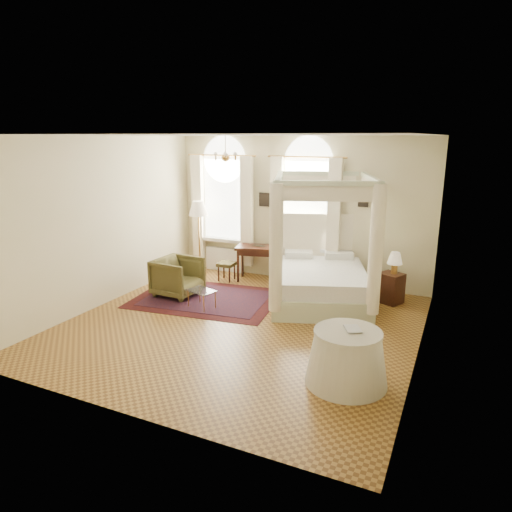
{
  "coord_description": "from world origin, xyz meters",
  "views": [
    {
      "loc": [
        3.44,
        -6.76,
        3.27
      ],
      "look_at": [
        0.12,
        0.4,
        1.2
      ],
      "focal_mm": 32.0,
      "sensor_mm": 36.0,
      "label": 1
    }
  ],
  "objects": [
    {
      "name": "writing_desk",
      "position": [
        -0.76,
        2.55,
        0.7
      ],
      "size": [
        1.2,
        0.81,
        0.82
      ],
      "color": "#3C1C10",
      "rests_on": "ground"
    },
    {
      "name": "ground",
      "position": [
        0.0,
        0.0,
        0.0
      ],
      "size": [
        6.0,
        6.0,
        0.0
      ],
      "primitive_type": "plane",
      "color": "olive",
      "rests_on": "ground"
    },
    {
      "name": "coffee_table",
      "position": [
        -1.08,
        0.46,
        0.33
      ],
      "size": [
        0.62,
        0.51,
        0.36
      ],
      "color": "silver",
      "rests_on": "ground"
    },
    {
      "name": "laptop",
      "position": [
        -0.77,
        2.57,
        0.84
      ],
      "size": [
        0.36,
        0.26,
        0.03
      ],
      "primitive_type": "imported",
      "rotation": [
        0.0,
        0.0,
        2.98
      ],
      "color": "black",
      "rests_on": "writing_desk"
    },
    {
      "name": "nightstand_lamp",
      "position": [
        2.28,
        2.33,
        0.91
      ],
      "size": [
        0.3,
        0.3,
        0.44
      ],
      "color": "#B6833C",
      "rests_on": "nightstand"
    },
    {
      "name": "side_table",
      "position": [
        2.19,
        -1.15,
        0.38
      ],
      "size": [
        1.12,
        1.12,
        0.76
      ],
      "color": "beige",
      "rests_on": "ground"
    },
    {
      "name": "nightstand",
      "position": [
        2.24,
        2.32,
        0.31
      ],
      "size": [
        0.56,
        0.54,
        0.62
      ],
      "primitive_type": "cube",
      "rotation": [
        0.0,
        0.0,
        -0.44
      ],
      "color": "#3C1C10",
      "rests_on": "ground"
    },
    {
      "name": "floor_lamp",
      "position": [
        -2.34,
        2.44,
        1.53
      ],
      "size": [
        0.46,
        0.46,
        1.79
      ],
      "color": "#B6833C",
      "rests_on": "ground"
    },
    {
      "name": "stool",
      "position": [
        -1.49,
        2.24,
        0.36
      ],
      "size": [
        0.39,
        0.39,
        0.43
      ],
      "color": "#433D1D",
      "rests_on": "ground"
    },
    {
      "name": "wall_pictures",
      "position": [
        0.09,
        2.97,
        1.89
      ],
      "size": [
        2.54,
        0.03,
        0.39
      ],
      "color": "black",
      "rests_on": "room_walls"
    },
    {
      "name": "window_right",
      "position": [
        0.2,
        2.87,
        1.49
      ],
      "size": [
        1.62,
        0.27,
        3.29
      ],
      "color": "silver",
      "rests_on": "room_walls"
    },
    {
      "name": "window_left",
      "position": [
        -1.9,
        2.87,
        1.49
      ],
      "size": [
        1.62,
        0.27,
        3.29
      ],
      "color": "silver",
      "rests_on": "room_walls"
    },
    {
      "name": "armchair",
      "position": [
        -1.92,
        0.89,
        0.41
      ],
      "size": [
        0.93,
        0.91,
        0.81
      ],
      "primitive_type": "imported",
      "rotation": [
        0.0,
        0.0,
        1.52
      ],
      "color": "#46401E",
      "rests_on": "ground"
    },
    {
      "name": "book",
      "position": [
        2.15,
        -1.14,
        0.78
      ],
      "size": [
        0.3,
        0.33,
        0.03
      ],
      "primitive_type": "imported",
      "rotation": [
        0.0,
        0.0,
        0.48
      ],
      "color": "black",
      "rests_on": "side_table"
    },
    {
      "name": "oriental_rug",
      "position": [
        -1.27,
        0.94,
        0.01
      ],
      "size": [
        3.14,
        2.43,
        0.01
      ],
      "color": "#471111",
      "rests_on": "ground"
    },
    {
      "name": "chandelier",
      "position": [
        -0.9,
        1.2,
        2.91
      ],
      "size": [
        0.51,
        0.45,
        0.5
      ],
      "color": "#B6833C",
      "rests_on": "room_walls"
    },
    {
      "name": "room_walls",
      "position": [
        0.0,
        0.0,
        1.98
      ],
      "size": [
        6.0,
        6.0,
        6.0
      ],
      "color": "beige",
      "rests_on": "ground"
    },
    {
      "name": "canopy_bed",
      "position": [
        0.94,
        1.74,
        0.58
      ],
      "size": [
        2.58,
        2.85,
        2.56
      ],
      "color": "beige",
      "rests_on": "ground"
    }
  ]
}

